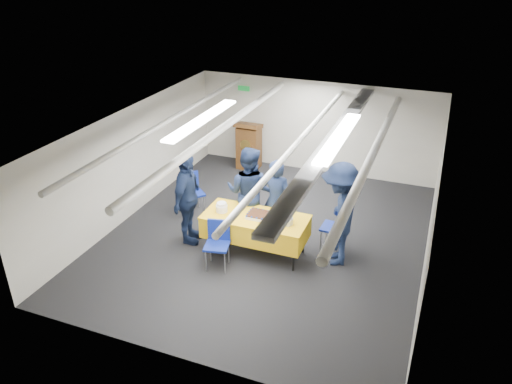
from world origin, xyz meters
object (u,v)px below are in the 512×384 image
sailor_b (248,192)px  sailor_c (187,199)px  chair_near (218,239)px  chair_right (338,225)px  podium (249,145)px  serving_table (255,226)px  sheet_cake (260,215)px  sailor_d (340,214)px  chair_left (192,188)px  sailor_a (276,201)px

sailor_b → sailor_c: bearing=32.9°
chair_near → chair_right: size_ratio=1.00×
chair_near → podium: bearing=104.8°
serving_table → sheet_cake: bearing=3.2°
podium → sailor_d: sailor_d is taller
chair_near → sailor_c: bearing=148.1°
podium → sailor_b: bearing=-68.2°
chair_near → sailor_d: 2.19m
chair_right → sailor_d: 0.58m
chair_left → sailor_a: bearing=-12.7°
chair_near → sailor_a: 1.40m
chair_near → chair_right: bearing=34.3°
chair_left → serving_table: bearing=-29.0°
sailor_b → sheet_cake: bearing=125.3°
podium → sailor_c: 3.75m
sheet_cake → chair_left: bearing=152.1°
sheet_cake → chair_near: (-0.56, -0.62, -0.28)m
serving_table → chair_right: bearing=25.4°
sailor_d → chair_right: bearing=-178.4°
podium → sailor_a: bearing=-59.8°
serving_table → chair_right: (1.39, 0.66, -0.03)m
sailor_d → serving_table: bearing=-91.4°
sailor_a → chair_left: bearing=-17.1°
chair_near → sailor_d: bearing=24.5°
serving_table → sailor_b: size_ratio=1.05×
podium → sailor_d: (3.08, -3.38, 0.35)m
sailor_d → sheet_cake: bearing=-90.9°
sailor_a → sailor_c: 1.67m
sheet_cake → podium: size_ratio=0.37×
sailor_c → sailor_d: sailor_d is taller
chair_near → sailor_a: bearing=60.7°
podium → sailor_d: size_ratio=0.65×
sailor_b → sailor_c: (-0.96, -0.68, -0.01)m
serving_table → chair_near: size_ratio=2.20×
sailor_c → sailor_a: bearing=-74.0°
sheet_cake → chair_near: 0.88m
podium → sailor_c: bearing=-86.0°
chair_near → sailor_b: 1.29m
sheet_cake → sailor_c: 1.44m
serving_table → podium: size_ratio=1.53×
chair_right → sailor_a: bearing=-175.9°
chair_right → sailor_a: 1.24m
sailor_c → sailor_d: size_ratio=0.94×
serving_table → sailor_b: sailor_b is taller
podium → chair_right: bearing=-45.0°
chair_near → chair_left: bearing=130.2°
chair_left → sailor_a: sailor_a is taller
sailor_b → chair_left: bearing=-18.5°
sheet_cake → sailor_c: bearing=-177.0°
sailor_a → serving_table: bearing=67.3°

